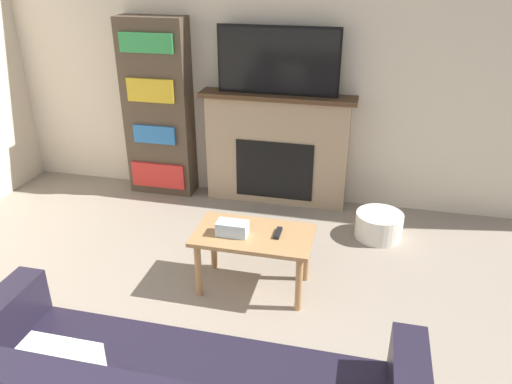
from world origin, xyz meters
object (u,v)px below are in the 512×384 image
object	(u,v)px
tv	(278,61)
coffee_table	(254,242)
bookshelf	(158,109)
storage_basket	(379,225)
fireplace	(277,149)

from	to	relation	value
tv	coffee_table	bearing A→B (deg)	-85.15
tv	bookshelf	world-z (taller)	bookshelf
tv	storage_basket	size ratio (longest dim) A/B	2.73
coffee_table	bookshelf	size ratio (longest dim) A/B	0.48
tv	coffee_table	distance (m)	1.79
tv	fireplace	bearing A→B (deg)	90.00
bookshelf	storage_basket	world-z (taller)	bookshelf
coffee_table	storage_basket	world-z (taller)	coffee_table
fireplace	coffee_table	size ratio (longest dim) A/B	1.73
bookshelf	tv	bearing A→B (deg)	0.15
fireplace	tv	distance (m)	0.85
storage_basket	tv	bearing A→B (deg)	154.52
coffee_table	bookshelf	bearing A→B (deg)	132.23
fireplace	bookshelf	distance (m)	1.24
tv	coffee_table	size ratio (longest dim) A/B	1.32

